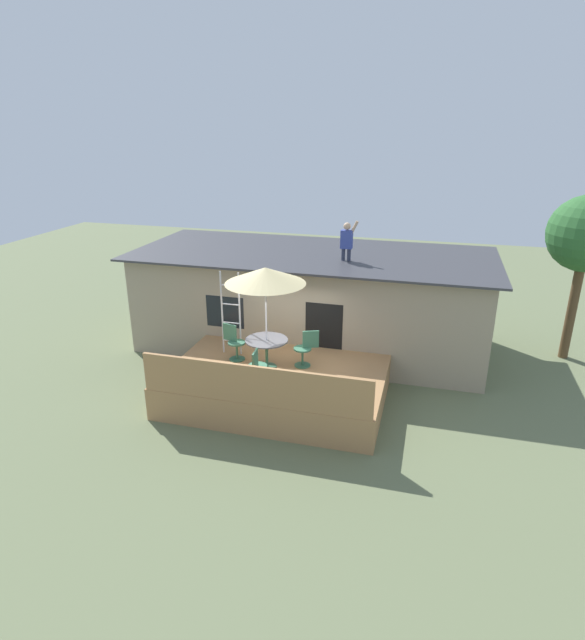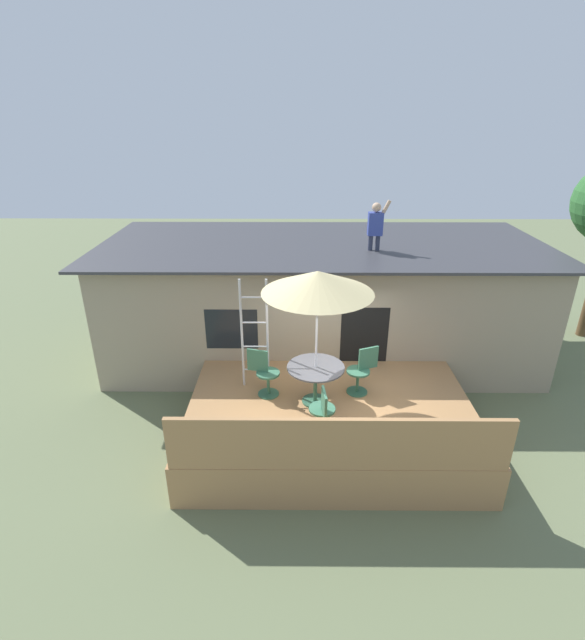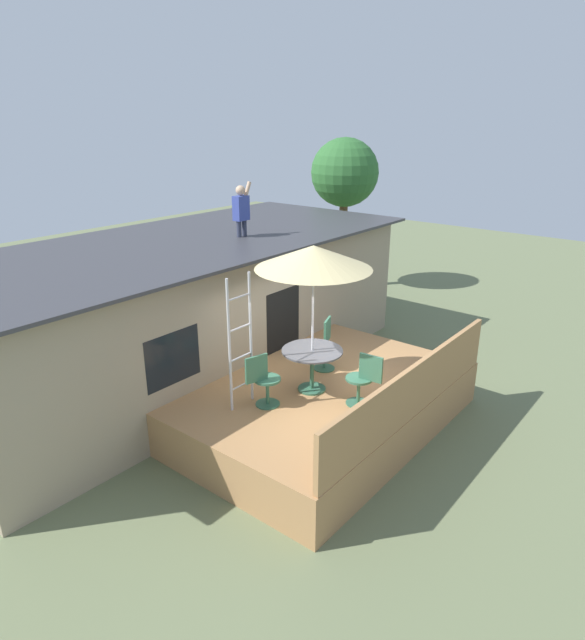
{
  "view_description": "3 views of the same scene",
  "coord_description": "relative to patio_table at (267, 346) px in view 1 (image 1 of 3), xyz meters",
  "views": [
    {
      "loc": [
        3.42,
        -11.03,
        6.47
      ],
      "look_at": [
        0.21,
        0.65,
        1.88
      ],
      "focal_mm": 29.45,
      "sensor_mm": 36.0,
      "label": 1
    },
    {
      "loc": [
        -0.65,
        -7.26,
        5.73
      ],
      "look_at": [
        -0.7,
        0.9,
        2.08
      ],
      "focal_mm": 26.25,
      "sensor_mm": 36.0,
      "label": 2
    },
    {
      "loc": [
        -7.11,
        -5.04,
        5.24
      ],
      "look_at": [
        -0.04,
        0.68,
        1.87
      ],
      "focal_mm": 30.84,
      "sensor_mm": 36.0,
      "label": 3
    }
  ],
  "objects": [
    {
      "name": "step_ladder",
      "position": [
        -1.13,
        0.57,
        0.51
      ],
      "size": [
        0.52,
        0.04,
        2.2
      ],
      "color": "silver",
      "rests_on": "deck"
    },
    {
      "name": "patio_umbrella",
      "position": [
        0.0,
        -0.0,
        1.76
      ],
      "size": [
        1.9,
        1.9,
        2.54
      ],
      "color": "silver",
      "rests_on": "deck"
    },
    {
      "name": "patio_chair_left",
      "position": [
        -0.95,
        0.26,
        -0.13
      ],
      "size": [
        0.61,
        0.44,
        0.92
      ],
      "rotation": [
        0.0,
        0.0,
        -0.27
      ],
      "color": "#33664C",
      "rests_on": "deck"
    },
    {
      "name": "patio_table",
      "position": [
        0.0,
        0.0,
        0.0
      ],
      "size": [
        1.04,
        1.04,
        0.74
      ],
      "color": "#33664C",
      "rests_on": "deck"
    },
    {
      "name": "ground_plane",
      "position": [
        0.28,
        -0.05,
        -1.39
      ],
      "size": [
        40.0,
        40.0,
        0.0
      ],
      "primitive_type": "plane",
      "color": "#66704C"
    },
    {
      "name": "house",
      "position": [
        0.28,
        3.55,
        0.06
      ],
      "size": [
        10.5,
        4.5,
        2.88
      ],
      "color": "gray",
      "rests_on": "ground"
    },
    {
      "name": "deck_railing",
      "position": [
        0.28,
        -1.78,
        -0.14
      ],
      "size": [
        5.12,
        0.08,
        0.9
      ],
      "primitive_type": "cube",
      "color": "#A87A4C",
      "rests_on": "deck"
    },
    {
      "name": "patio_chair_near",
      "position": [
        0.08,
        -0.97,
        -0.13
      ],
      "size": [
        0.44,
        0.62,
        0.92
      ],
      "rotation": [
        0.0,
        0.0,
        1.65
      ],
      "color": "#33664C",
      "rests_on": "deck"
    },
    {
      "name": "person_figure",
      "position": [
        1.39,
        2.91,
        2.11
      ],
      "size": [
        0.47,
        0.2,
        1.11
      ],
      "color": "#33384C",
      "rests_on": "house"
    },
    {
      "name": "patio_chair_right",
      "position": [
        0.88,
        0.36,
        -0.13
      ],
      "size": [
        0.6,
        0.44,
        0.92
      ],
      "rotation": [
        0.0,
        0.0,
        -2.76
      ],
      "color": "#33664C",
      "rests_on": "deck"
    },
    {
      "name": "deck",
      "position": [
        0.28,
        -0.05,
        -0.99
      ],
      "size": [
        5.22,
        3.55,
        0.8
      ],
      "primitive_type": "cube",
      "color": "#A87A4C",
      "rests_on": "ground"
    }
  ]
}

